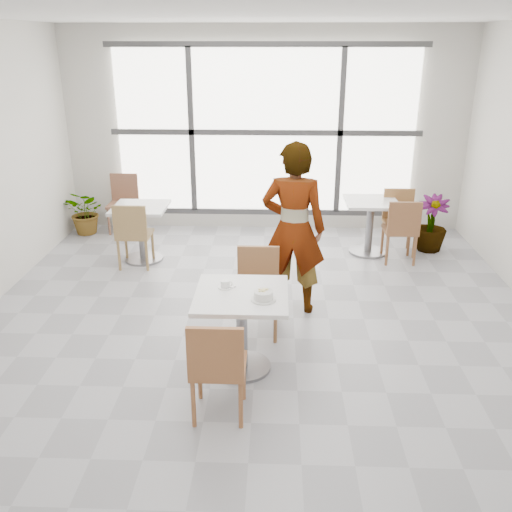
{
  "coord_description": "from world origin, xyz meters",
  "views": [
    {
      "loc": [
        0.17,
        -4.8,
        2.78
      ],
      "look_at": [
        0.0,
        -0.3,
        1.0
      ],
      "focal_mm": 38.55,
      "sensor_mm": 36.0,
      "label": 1
    }
  ],
  "objects_px": {
    "bg_chair_left_near": "(133,231)",
    "bg_table_left": "(141,225)",
    "main_table": "(242,317)",
    "chair_near": "(217,364)",
    "bg_table_right": "(370,219)",
    "coffee_cup": "(226,284)",
    "person": "(293,229)",
    "oatmeal_bowl": "(263,295)",
    "bg_chair_right_far": "(399,217)",
    "chair_far": "(258,285)",
    "bg_chair_right_near": "(402,227)",
    "plant_right": "(431,223)",
    "bg_chair_left_far": "(124,199)",
    "plant_left": "(87,212)"
  },
  "relations": [
    {
      "from": "oatmeal_bowl",
      "to": "plant_left",
      "type": "xyz_separation_m",
      "value": [
        -2.78,
        3.75,
        -0.45
      ]
    },
    {
      "from": "oatmeal_bowl",
      "to": "bg_table_right",
      "type": "distance_m",
      "value": 3.41
    },
    {
      "from": "chair_near",
      "to": "person",
      "type": "relative_size",
      "value": 0.47
    },
    {
      "from": "plant_left",
      "to": "bg_chair_left_far",
      "type": "bearing_deg",
      "value": 21.1
    },
    {
      "from": "main_table",
      "to": "bg_table_right",
      "type": "xyz_separation_m",
      "value": [
        1.58,
        2.97,
        -0.04
      ]
    },
    {
      "from": "bg_chair_right_near",
      "to": "chair_near",
      "type": "bearing_deg",
      "value": 58.12
    },
    {
      "from": "oatmeal_bowl",
      "to": "bg_chair_right_far",
      "type": "relative_size",
      "value": 0.24
    },
    {
      "from": "person",
      "to": "bg_table_right",
      "type": "distance_m",
      "value": 2.12
    },
    {
      "from": "oatmeal_bowl",
      "to": "bg_chair_left_near",
      "type": "xyz_separation_m",
      "value": [
        -1.73,
        2.43,
        -0.29
      ]
    },
    {
      "from": "chair_near",
      "to": "bg_chair_left_far",
      "type": "xyz_separation_m",
      "value": [
        -1.92,
        4.55,
        0.0
      ]
    },
    {
      "from": "main_table",
      "to": "bg_table_right",
      "type": "relative_size",
      "value": 1.07
    },
    {
      "from": "coffee_cup",
      "to": "bg_chair_left_far",
      "type": "height_order",
      "value": "bg_chair_left_far"
    },
    {
      "from": "bg_chair_left_far",
      "to": "bg_chair_right_near",
      "type": "distance_m",
      "value": 4.17
    },
    {
      "from": "coffee_cup",
      "to": "bg_chair_left_near",
      "type": "xyz_separation_m",
      "value": [
        -1.39,
        2.2,
        -0.28
      ]
    },
    {
      "from": "coffee_cup",
      "to": "bg_chair_right_far",
      "type": "height_order",
      "value": "bg_chair_right_far"
    },
    {
      "from": "bg_chair_left_near",
      "to": "bg_chair_right_far",
      "type": "relative_size",
      "value": 1.0
    },
    {
      "from": "plant_right",
      "to": "bg_chair_right_near",
      "type": "bearing_deg",
      "value": -136.31
    },
    {
      "from": "main_table",
      "to": "bg_table_left",
      "type": "xyz_separation_m",
      "value": [
        -1.5,
        2.59,
        -0.04
      ]
    },
    {
      "from": "bg_chair_right_near",
      "to": "plant_right",
      "type": "bearing_deg",
      "value": -136.31
    },
    {
      "from": "chair_far",
      "to": "oatmeal_bowl",
      "type": "xyz_separation_m",
      "value": [
        0.08,
        -0.85,
        0.29
      ]
    },
    {
      "from": "bg_chair_right_far",
      "to": "coffee_cup",
      "type": "bearing_deg",
      "value": -125.88
    },
    {
      "from": "bg_table_right",
      "to": "person",
      "type": "bearing_deg",
      "value": -122.14
    },
    {
      "from": "main_table",
      "to": "bg_chair_right_far",
      "type": "distance_m",
      "value": 3.64
    },
    {
      "from": "bg_chair_left_near",
      "to": "plant_left",
      "type": "distance_m",
      "value": 1.69
    },
    {
      "from": "oatmeal_bowl",
      "to": "coffee_cup",
      "type": "bearing_deg",
      "value": 145.2
    },
    {
      "from": "bg_chair_left_far",
      "to": "bg_chair_right_far",
      "type": "height_order",
      "value": "same"
    },
    {
      "from": "chair_near",
      "to": "plant_right",
      "type": "bearing_deg",
      "value": -124.1
    },
    {
      "from": "chair_near",
      "to": "chair_far",
      "type": "distance_m",
      "value": 1.47
    },
    {
      "from": "main_table",
      "to": "chair_near",
      "type": "bearing_deg",
      "value": -100.83
    },
    {
      "from": "person",
      "to": "bg_table_right",
      "type": "xyz_separation_m",
      "value": [
        1.11,
        1.76,
        -0.44
      ]
    },
    {
      "from": "bg_chair_right_near",
      "to": "bg_chair_right_far",
      "type": "height_order",
      "value": "same"
    },
    {
      "from": "bg_chair_right_far",
      "to": "plant_left",
      "type": "height_order",
      "value": "bg_chair_right_far"
    },
    {
      "from": "bg_table_left",
      "to": "coffee_cup",
      "type": "bearing_deg",
      "value": -61.44
    },
    {
      "from": "coffee_cup",
      "to": "bg_chair_left_far",
      "type": "distance_m",
      "value": 4.19
    },
    {
      "from": "bg_chair_left_far",
      "to": "bg_chair_right_far",
      "type": "xyz_separation_m",
      "value": [
        4.05,
        -0.77,
        0.0
      ]
    },
    {
      "from": "chair_far",
      "to": "bg_chair_right_near",
      "type": "xyz_separation_m",
      "value": [
        1.81,
        1.88,
        0.0
      ]
    },
    {
      "from": "bg_table_left",
      "to": "chair_near",
      "type": "bearing_deg",
      "value": -67.73
    },
    {
      "from": "oatmeal_bowl",
      "to": "plant_right",
      "type": "relative_size",
      "value": 0.27
    },
    {
      "from": "coffee_cup",
      "to": "plant_left",
      "type": "bearing_deg",
      "value": 124.76
    },
    {
      "from": "chair_far",
      "to": "person",
      "type": "xyz_separation_m",
      "value": [
        0.36,
        0.48,
        0.43
      ]
    },
    {
      "from": "bg_chair_left_near",
      "to": "bg_chair_right_near",
      "type": "height_order",
      "value": "same"
    },
    {
      "from": "bg_table_left",
      "to": "person",
      "type": "bearing_deg",
      "value": -34.98
    },
    {
      "from": "coffee_cup",
      "to": "oatmeal_bowl",
      "type": "bearing_deg",
      "value": -34.8
    },
    {
      "from": "bg_chair_right_near",
      "to": "bg_chair_right_far",
      "type": "relative_size",
      "value": 1.0
    },
    {
      "from": "bg_table_right",
      "to": "bg_chair_left_near",
      "type": "xyz_separation_m",
      "value": [
        -3.11,
        -0.67,
        0.01
      ]
    },
    {
      "from": "coffee_cup",
      "to": "bg_table_left",
      "type": "relative_size",
      "value": 0.21
    },
    {
      "from": "bg_chair_left_near",
      "to": "bg_table_left",
      "type": "bearing_deg",
      "value": -97.92
    },
    {
      "from": "chair_near",
      "to": "bg_table_right",
      "type": "bearing_deg",
      "value": -114.94
    },
    {
      "from": "person",
      "to": "bg_chair_left_far",
      "type": "height_order",
      "value": "person"
    },
    {
      "from": "person",
      "to": "bg_table_left",
      "type": "xyz_separation_m",
      "value": [
        -1.97,
        1.38,
        -0.44
      ]
    }
  ]
}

